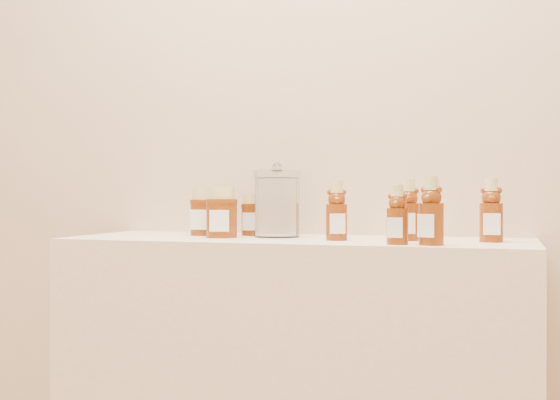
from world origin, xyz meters
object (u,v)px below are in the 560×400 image
(bear_bottle_back_left, at_px, (337,207))
(bear_bottle_front_left, at_px, (397,211))
(honey_jar_left, at_px, (205,212))
(glass_canister, at_px, (277,201))

(bear_bottle_back_left, xyz_separation_m, bear_bottle_front_left, (0.16, -0.10, -0.01))
(bear_bottle_back_left, height_order, honey_jar_left, bear_bottle_back_left)
(bear_bottle_front_left, bearing_deg, glass_canister, 157.71)
(bear_bottle_front_left, distance_m, honey_jar_left, 0.60)
(honey_jar_left, bearing_deg, bear_bottle_back_left, -13.90)
(bear_bottle_back_left, relative_size, honey_jar_left, 1.27)
(bear_bottle_front_left, relative_size, honey_jar_left, 1.17)
(bear_bottle_back_left, bearing_deg, honey_jar_left, 148.42)
(bear_bottle_front_left, xyz_separation_m, honey_jar_left, (-0.57, 0.20, -0.01))
(bear_bottle_back_left, relative_size, bear_bottle_front_left, 1.08)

